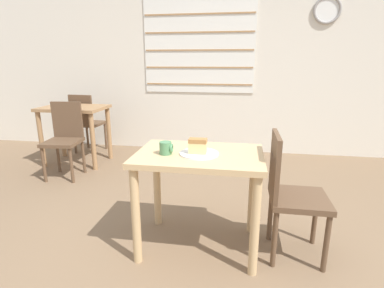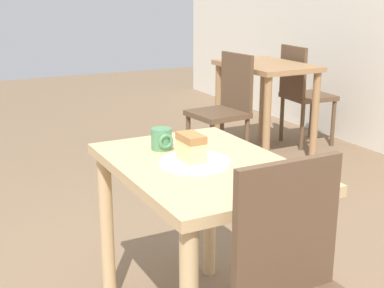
% 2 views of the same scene
% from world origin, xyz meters
% --- Properties ---
extents(ground_plane, '(14.00, 14.00, 0.00)m').
position_xyz_m(ground_plane, '(0.00, 0.00, 0.00)').
color(ground_plane, '#7A6047').
extents(wall_back, '(10.00, 0.10, 2.80)m').
position_xyz_m(wall_back, '(-0.00, 3.03, 1.41)').
color(wall_back, silver).
rests_on(wall_back, ground_plane).
extents(dining_table_near, '(0.89, 0.62, 0.74)m').
position_xyz_m(dining_table_near, '(-0.06, 0.43, 0.60)').
color(dining_table_near, tan).
rests_on(dining_table_near, ground_plane).
extents(dining_table_far, '(0.83, 0.57, 0.78)m').
position_xyz_m(dining_table_far, '(-1.99, 2.09, 0.62)').
color(dining_table_far, '#9E754C').
rests_on(dining_table_far, ground_plane).
extents(chair_near_window, '(0.39, 0.39, 0.89)m').
position_xyz_m(chair_near_window, '(0.57, 0.44, 0.49)').
color(chair_near_window, brown).
rests_on(chair_near_window, ground_plane).
extents(chair_far_corner, '(0.42, 0.42, 0.89)m').
position_xyz_m(chair_far_corner, '(-1.85, 1.62, 0.49)').
color(chair_far_corner, brown).
rests_on(chair_far_corner, ground_plane).
extents(chair_far_opposite, '(0.42, 0.42, 0.89)m').
position_xyz_m(chair_far_opposite, '(-2.08, 2.56, 0.49)').
color(chair_far_opposite, brown).
rests_on(chair_far_opposite, ground_plane).
extents(plate, '(0.27, 0.27, 0.01)m').
position_xyz_m(plate, '(-0.06, 0.40, 0.74)').
color(plate, white).
rests_on(plate, dining_table_near).
extents(cake_slice, '(0.12, 0.07, 0.10)m').
position_xyz_m(cake_slice, '(-0.07, 0.39, 0.80)').
color(cake_slice, '#E0C67F').
rests_on(cake_slice, plate).
extents(coffee_mug, '(0.09, 0.08, 0.09)m').
position_xyz_m(coffee_mug, '(-0.28, 0.37, 0.78)').
color(coffee_mug, '#4C8456').
rests_on(coffee_mug, dining_table_near).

